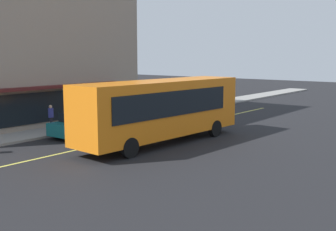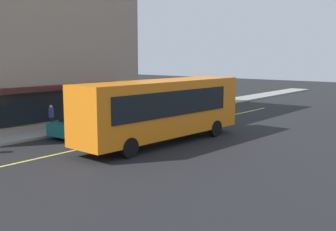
% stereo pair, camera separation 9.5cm
% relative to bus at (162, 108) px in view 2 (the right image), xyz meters
% --- Properties ---
extents(ground, '(120.00, 120.00, 0.00)m').
position_rel_bus_xyz_m(ground, '(-0.17, 2.40, -1.99)').
color(ground, black).
extents(sidewalk, '(80.00, 2.57, 0.15)m').
position_rel_bus_xyz_m(sidewalk, '(-0.17, 7.49, -1.91)').
color(sidewalk, gray).
rests_on(sidewalk, ground).
extents(lane_centre_stripe, '(36.00, 0.16, 0.01)m').
position_rel_bus_xyz_m(lane_centre_stripe, '(-0.17, 2.40, -1.98)').
color(lane_centre_stripe, '#D8D14C').
rests_on(lane_centre_stripe, ground).
extents(storefront_building, '(18.08, 8.66, 14.28)m').
position_rel_bus_xyz_m(storefront_building, '(-1.48, 12.80, 5.15)').
color(storefront_building, gray).
rests_on(storefront_building, ground).
extents(bus, '(11.25, 3.12, 3.50)m').
position_rel_bus_xyz_m(bus, '(0.00, 0.00, 0.00)').
color(bus, orange).
rests_on(bus, ground).
extents(car_teal, '(4.38, 2.02, 1.52)m').
position_rel_bus_xyz_m(car_teal, '(-1.35, 5.04, -1.24)').
color(car_teal, '#14666B').
rests_on(car_teal, ground).
extents(pedestrian_at_corner, '(0.34, 0.34, 1.66)m').
position_rel_bus_xyz_m(pedestrian_at_corner, '(1.49, 6.61, -0.84)').
color(pedestrian_at_corner, black).
rests_on(pedestrian_at_corner, sidewalk).
extents(pedestrian_near_storefront, '(0.34, 0.34, 1.56)m').
position_rel_bus_xyz_m(pedestrian_near_storefront, '(-1.67, 7.88, -0.91)').
color(pedestrian_near_storefront, black).
rests_on(pedestrian_near_storefront, sidewalk).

